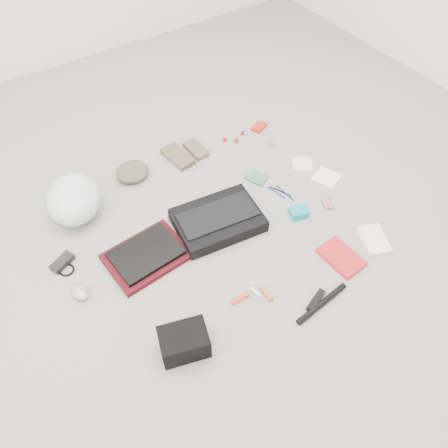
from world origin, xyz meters
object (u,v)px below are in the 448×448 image
bike_helmet (74,199)px  accordion_wallet (299,212)px  laptop (146,253)px  camera_bag (184,342)px  book_red (341,257)px  messenger_bag (218,220)px

bike_helmet → accordion_wallet: bike_helmet is taller
laptop → accordion_wallet: laptop is taller
laptop → camera_bag: camera_bag is taller
camera_bag → accordion_wallet: 0.93m
camera_bag → accordion_wallet: (0.88, 0.31, -0.04)m
bike_helmet → book_red: 1.38m
laptop → book_red: (0.79, -0.53, -0.03)m
messenger_bag → laptop: 0.40m
messenger_bag → book_red: size_ratio=2.03×
camera_bag → book_red: (0.87, -0.02, -0.05)m
book_red → accordion_wallet: size_ratio=2.31×
bike_helmet → camera_bag: 0.98m
bike_helmet → book_red: size_ratio=1.60×
laptop → accordion_wallet: 0.82m
laptop → accordion_wallet: (0.79, -0.20, -0.01)m
book_red → laptop: bearing=142.2°
book_red → accordion_wallet: (0.01, 0.33, 0.01)m
book_red → accordion_wallet: 0.33m
messenger_bag → book_red: (0.38, -0.51, -0.02)m
messenger_bag → camera_bag: camera_bag is taller
laptop → book_red: bearing=-38.5°
messenger_bag → accordion_wallet: (0.39, -0.18, -0.01)m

